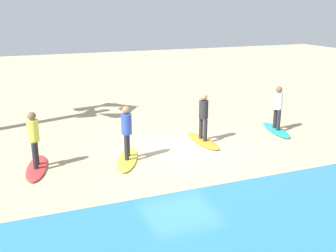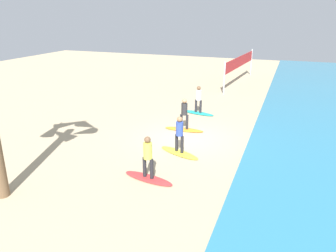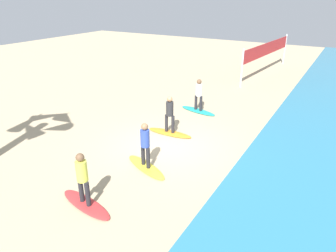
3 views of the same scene
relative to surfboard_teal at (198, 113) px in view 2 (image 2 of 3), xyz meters
name	(u,v)px [view 2 (image 2 of 3)]	position (x,y,z in m)	size (l,w,h in m)	color
ground_plane	(186,138)	(4.20, 0.56, -0.04)	(60.00, 60.00, 0.00)	tan
surfboard_teal	(198,113)	(0.00, 0.00, 0.00)	(2.10, 0.56, 0.09)	teal
surfer_teal	(199,97)	(0.00, 0.00, 0.99)	(0.32, 0.45, 1.64)	#232328
surfboard_orange	(184,129)	(3.17, 0.12, 0.00)	(2.10, 0.56, 0.09)	orange
surfer_orange	(184,112)	(3.17, 0.12, 0.99)	(0.32, 0.46, 1.64)	#232328
surfboard_yellow	(179,153)	(6.13, 0.87, 0.00)	(2.10, 0.56, 0.09)	yellow
surfer_yellow	(179,132)	(6.13, 0.87, 0.99)	(0.32, 0.44, 1.64)	#232328
surfboard_red	(148,178)	(8.78, 0.54, 0.00)	(2.10, 0.56, 0.09)	red
surfer_red	(148,154)	(8.78, 0.54, 0.99)	(0.32, 0.45, 1.64)	#232328
volleyball_net	(240,63)	(-10.01, 0.86, 1.74)	(9.06, 0.94, 2.50)	silver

